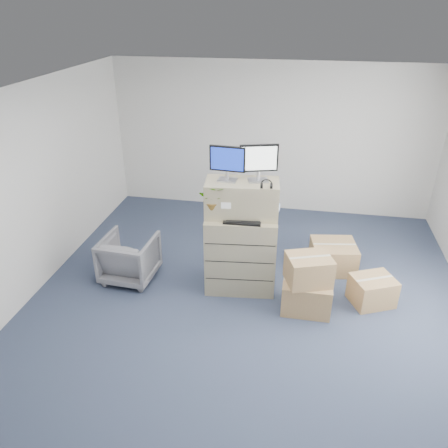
{
  "coord_description": "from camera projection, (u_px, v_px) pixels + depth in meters",
  "views": [
    {
      "loc": [
        0.57,
        -4.48,
        3.74
      ],
      "look_at": [
        -0.34,
        0.4,
        1.16
      ],
      "focal_mm": 35.0,
      "sensor_mm": 36.0,
      "label": 1
    }
  ],
  "objects": [
    {
      "name": "office_chair",
      "position": [
        129.0,
        256.0,
        6.4
      ],
      "size": [
        0.77,
        0.73,
        0.76
      ],
      "primitive_type": "imported",
      "rotation": [
        0.0,
        0.0,
        3.08
      ],
      "color": "slate",
      "rests_on": "ground"
    },
    {
      "name": "potted_plant",
      "position": [
        214.0,
        203.0,
        5.71
      ],
      "size": [
        0.39,
        0.43,
        0.4
      ],
      "rotation": [
        0.0,
        0.0,
        0.1
      ],
      "color": "#8CA182",
      "rests_on": "filing_cabinet_lower"
    },
    {
      "name": "ground",
      "position": [
        244.0,
        319.0,
        5.73
      ],
      "size": [
        7.0,
        7.0,
        0.0
      ],
      "primitive_type": "plane",
      "color": "#273246",
      "rests_on": "ground"
    },
    {
      "name": "external_drive",
      "position": [
        268.0,
        212.0,
        5.9
      ],
      "size": [
        0.24,
        0.18,
        0.07
      ],
      "primitive_type": "cube",
      "rotation": [
        0.0,
        0.0,
        -0.06
      ],
      "color": "black",
      "rests_on": "filing_cabinet_lower"
    },
    {
      "name": "headphones",
      "position": [
        266.0,
        185.0,
        5.49
      ],
      "size": [
        0.15,
        0.03,
        0.15
      ],
      "primitive_type": "torus",
      "rotation": [
        1.57,
        0.0,
        0.1
      ],
      "color": "black",
      "rests_on": "filing_cabinet_upper"
    },
    {
      "name": "tissue_box",
      "position": [
        270.0,
        207.0,
        5.85
      ],
      "size": [
        0.26,
        0.15,
        0.09
      ],
      "primitive_type": "cube",
      "rotation": [
        0.0,
        0.0,
        -0.12
      ],
      "color": "#4080DA",
      "rests_on": "external_drive"
    },
    {
      "name": "cardboard_boxes",
      "position": [
        329.0,
        275.0,
        6.1
      ],
      "size": [
        1.56,
        1.73,
        0.82
      ],
      "color": "#956648",
      "rests_on": "ground"
    },
    {
      "name": "mouse",
      "position": [
        267.0,
        220.0,
        5.72
      ],
      "size": [
        0.12,
        0.08,
        0.04
      ],
      "primitive_type": "ellipsoid",
      "rotation": [
        0.0,
        0.0,
        -0.13
      ],
      "color": "silver",
      "rests_on": "filing_cabinet_lower"
    },
    {
      "name": "filing_cabinet_lower",
      "position": [
        241.0,
        252.0,
        6.13
      ],
      "size": [
        1.02,
        0.69,
        1.13
      ],
      "primitive_type": "cube",
      "rotation": [
        0.0,
        0.0,
        0.1
      ],
      "color": "tan",
      "rests_on": "ground"
    },
    {
      "name": "phone_dock",
      "position": [
        242.0,
        212.0,
        5.89
      ],
      "size": [
        0.07,
        0.06,
        0.14
      ],
      "rotation": [
        0.0,
        0.0,
        0.1
      ],
      "color": "silver",
      "rests_on": "filing_cabinet_lower"
    },
    {
      "name": "water_bottle",
      "position": [
        246.0,
        206.0,
        5.87
      ],
      "size": [
        0.07,
        0.07,
        0.25
      ],
      "primitive_type": "cylinder",
      "color": "#999CA2",
      "rests_on": "filing_cabinet_lower"
    },
    {
      "name": "filing_cabinet_upper",
      "position": [
        242.0,
        198.0,
        5.8
      ],
      "size": [
        1.01,
        0.58,
        0.48
      ],
      "primitive_type": "cube",
      "rotation": [
        0.0,
        0.0,
        0.1
      ],
      "color": "tan",
      "rests_on": "filing_cabinet_lower"
    },
    {
      "name": "wall_back",
      "position": [
        272.0,
        139.0,
        8.14
      ],
      "size": [
        6.0,
        0.02,
        2.8
      ],
      "primitive_type": "cube",
      "color": "beige",
      "rests_on": "ground"
    },
    {
      "name": "monitor_right",
      "position": [
        259.0,
        161.0,
        5.57
      ],
      "size": [
        0.49,
        0.25,
        0.49
      ],
      "rotation": [
        0.0,
        0.0,
        0.27
      ],
      "color": "#99999E",
      "rests_on": "filing_cabinet_upper"
    },
    {
      "name": "monitor_left",
      "position": [
        227.0,
        162.0,
        5.6
      ],
      "size": [
        0.47,
        0.2,
        0.47
      ],
      "rotation": [
        0.0,
        0.0,
        -0.07
      ],
      "color": "#99999E",
      "rests_on": "filing_cabinet_upper"
    },
    {
      "name": "keyboard",
      "position": [
        242.0,
        221.0,
        5.71
      ],
      "size": [
        0.5,
        0.22,
        0.03
      ],
      "primitive_type": "cube",
      "rotation": [
        0.0,
        0.0,
        0.04
      ],
      "color": "black",
      "rests_on": "filing_cabinet_lower"
    }
  ]
}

